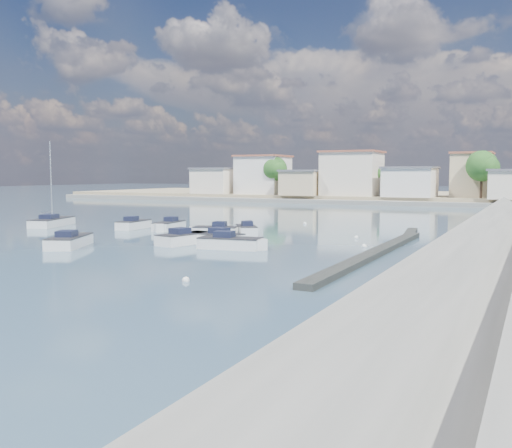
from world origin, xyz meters
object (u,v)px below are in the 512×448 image
(motorboat_c, at_px, (212,239))
(motorboat_e, at_px, (135,225))
(motorboat_b, at_px, (187,239))
(motorboat_g, at_px, (168,226))
(sailboat, at_px, (54,222))
(motorboat_a, at_px, (71,241))
(motorboat_d, at_px, (213,232))
(motorboat_f, at_px, (246,230))
(motorboat_h, at_px, (233,244))

(motorboat_c, xyz_separation_m, motorboat_e, (-13.10, 7.03, -0.00))
(motorboat_b, bearing_deg, motorboat_c, 29.05)
(motorboat_c, bearing_deg, motorboat_g, 142.25)
(motorboat_b, height_order, motorboat_e, same)
(sailboat, bearing_deg, motorboat_g, 5.55)
(motorboat_e, xyz_separation_m, sailboat, (-9.64, -1.27, 0.03))
(motorboat_a, bearing_deg, sailboat, 139.63)
(motorboat_d, bearing_deg, sailboat, 177.13)
(motorboat_g, bearing_deg, motorboat_b, -47.30)
(motorboat_f, xyz_separation_m, sailboat, (-22.07, -1.33, 0.03))
(motorboat_g, height_order, sailboat, sailboat)
(motorboat_f, relative_size, sailboat, 0.43)
(motorboat_d, bearing_deg, motorboat_b, -80.13)
(motorboat_a, xyz_separation_m, motorboat_e, (-4.58, 13.36, -0.00))
(motorboat_d, distance_m, motorboat_g, 6.83)
(motorboat_h, relative_size, sailboat, 0.58)
(sailboat, bearing_deg, motorboat_d, -2.87)
(motorboat_b, relative_size, motorboat_d, 1.20)
(motorboat_f, distance_m, motorboat_h, 9.98)
(motorboat_d, xyz_separation_m, motorboat_h, (5.81, -6.91, 0.00))
(motorboat_b, bearing_deg, motorboat_a, -141.64)
(motorboat_g, relative_size, motorboat_h, 0.93)
(motorboat_g, bearing_deg, motorboat_h, -37.05)
(motorboat_c, bearing_deg, motorboat_b, -150.95)
(motorboat_c, distance_m, motorboat_e, 14.86)
(motorboat_d, xyz_separation_m, motorboat_f, (2.05, 2.34, 0.00))
(motorboat_d, relative_size, motorboat_g, 0.90)
(motorboat_b, height_order, sailboat, sailboat)
(motorboat_e, bearing_deg, motorboat_f, 0.31)
(motorboat_b, height_order, motorboat_g, same)
(motorboat_h, bearing_deg, motorboat_g, 142.95)
(motorboat_e, bearing_deg, motorboat_b, -35.08)
(motorboat_d, height_order, motorboat_h, same)
(motorboat_h, xyz_separation_m, sailboat, (-25.82, 7.91, 0.03))
(motorboat_a, bearing_deg, motorboat_b, 38.36)
(motorboat_g, relative_size, sailboat, 0.54)
(motorboat_b, xyz_separation_m, sailboat, (-21.01, 6.72, 0.03))
(motorboat_d, bearing_deg, motorboat_g, 160.11)
(motorboat_e, distance_m, motorboat_f, 12.43)
(motorboat_b, relative_size, motorboat_f, 1.34)
(motorboat_a, relative_size, motorboat_h, 1.08)
(motorboat_a, height_order, motorboat_e, same)
(sailboat, bearing_deg, motorboat_e, 7.49)
(motorboat_d, relative_size, sailboat, 0.48)
(motorboat_c, height_order, motorboat_h, same)
(motorboat_b, distance_m, motorboat_g, 10.94)
(motorboat_c, bearing_deg, motorboat_h, -34.89)
(motorboat_h, bearing_deg, motorboat_e, 150.44)
(motorboat_e, distance_m, sailboat, 9.72)
(motorboat_b, height_order, motorboat_d, same)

